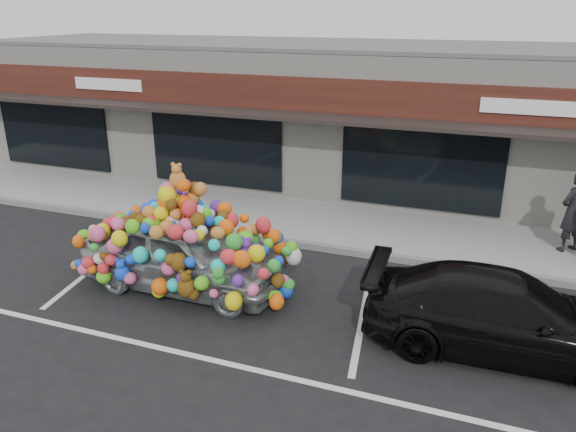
% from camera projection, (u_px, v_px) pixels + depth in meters
% --- Properties ---
extents(ground, '(90.00, 90.00, 0.00)m').
position_uv_depth(ground, '(227.00, 289.00, 11.37)').
color(ground, black).
rests_on(ground, ground).
extents(shop_building, '(24.00, 7.20, 4.31)m').
position_uv_depth(shop_building, '(341.00, 113.00, 18.02)').
color(shop_building, beige).
rests_on(shop_building, ground).
extents(sidewalk, '(26.00, 3.00, 0.15)m').
position_uv_depth(sidewalk, '(294.00, 219.00, 14.86)').
color(sidewalk, gray).
rests_on(sidewalk, ground).
extents(kerb, '(26.00, 0.18, 0.16)m').
position_uv_depth(kerb, '(273.00, 240.00, 13.54)').
color(kerb, slate).
rests_on(kerb, ground).
extents(parking_stripe_left, '(0.73, 4.37, 0.01)m').
position_uv_depth(parking_stripe_left, '(102.00, 261.00, 12.59)').
color(parking_stripe_left, silver).
rests_on(parking_stripe_left, ground).
extents(parking_stripe_mid, '(0.73, 4.37, 0.01)m').
position_uv_depth(parking_stripe_mid, '(364.00, 308.00, 10.63)').
color(parking_stripe_mid, silver).
rests_on(parking_stripe_mid, ground).
extents(lane_line, '(14.00, 0.12, 0.01)m').
position_uv_depth(lane_line, '(277.00, 375.00, 8.70)').
color(lane_line, silver).
rests_on(lane_line, ground).
extents(toy_car, '(3.04, 4.48, 2.60)m').
position_uv_depth(toy_car, '(183.00, 247.00, 11.13)').
color(toy_car, gray).
rests_on(toy_car, ground).
extents(black_sedan, '(2.08, 4.66, 1.33)m').
position_uv_depth(black_sedan, '(505.00, 314.00, 9.14)').
color(black_sedan, black).
rests_on(black_sedan, ground).
extents(pedestrian_a, '(0.80, 0.79, 1.86)m').
position_uv_depth(pedestrian_a, '(573.00, 212.00, 12.48)').
color(pedestrian_a, black).
rests_on(pedestrian_a, sidewalk).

